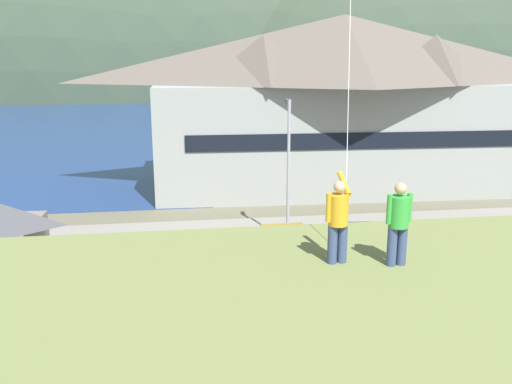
{
  "coord_description": "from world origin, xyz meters",
  "views": [
    {
      "loc": [
        -4.82,
        -17.86,
        10.45
      ],
      "look_at": [
        -1.08,
        9.0,
        3.35
      ],
      "focal_mm": 39.16,
      "sensor_mm": 36.0,
      "label": 1
    }
  ],
  "objects": [
    {
      "name": "wharf_dock",
      "position": [
        -1.12,
        34.76,
        0.35
      ],
      "size": [
        3.2,
        10.91,
        0.7
      ],
      "color": "#70604C",
      "rests_on": "ground"
    },
    {
      "name": "parked_car_mid_row_center",
      "position": [
        4.52,
        7.05,
        1.06
      ],
      "size": [
        4.35,
        2.36,
        1.82
      ],
      "color": "navy",
      "rests_on": "parking_lot_pad"
    },
    {
      "name": "parking_lot_pad",
      "position": [
        0.0,
        5.0,
        0.05
      ],
      "size": [
        40.0,
        20.0,
        0.1
      ],
      "primitive_type": "cube",
      "color": "gray",
      "rests_on": "ground"
    },
    {
      "name": "far_hill_east_peak",
      "position": [
        -26.12,
        121.77,
        0.0
      ],
      "size": [
        147.3,
        64.61,
        89.83
      ],
      "primitive_type": "ellipsoid",
      "color": "#3D4C38",
      "rests_on": "ground"
    },
    {
      "name": "parking_light_pole",
      "position": [
        0.87,
        10.55,
        4.49
      ],
      "size": [
        0.24,
        0.78,
        7.69
      ],
      "color": "#ADADB2",
      "rests_on": "parking_lot_pad"
    },
    {
      "name": "parked_car_back_row_right",
      "position": [
        -5.0,
        6.47,
        1.06
      ],
      "size": [
        4.24,
        2.13,
        1.82
      ],
      "color": "black",
      "rests_on": "parking_lot_pad"
    },
    {
      "name": "parked_car_front_row_silver",
      "position": [
        -0.02,
        7.35,
        1.06
      ],
      "size": [
        4.21,
        2.07,
        1.82
      ],
      "color": "#B28923",
      "rests_on": "parking_lot_pad"
    },
    {
      "name": "harbor_lodge",
      "position": [
        7.38,
        22.89,
        6.74
      ],
      "size": [
        29.5,
        12.64,
        12.69
      ],
      "color": "#999E99",
      "rests_on": "ground"
    },
    {
      "name": "person_companion",
      "position": [
        -0.49,
        -7.65,
        7.03
      ],
      "size": [
        0.55,
        0.4,
        1.74
      ],
      "color": "#384770",
      "rests_on": "grassy_hill_foreground"
    },
    {
      "name": "moored_boat_outer_mooring",
      "position": [
        2.61,
        36.97,
        0.72
      ],
      "size": [
        3.58,
        8.67,
        2.16
      ],
      "color": "#A8A399",
      "rests_on": "ground"
    },
    {
      "name": "bay_water",
      "position": [
        0.0,
        60.0,
        0.01
      ],
      "size": [
        360.0,
        84.0,
        0.03
      ],
      "primitive_type": "cube",
      "color": "navy",
      "rests_on": "ground"
    },
    {
      "name": "far_hill_far_shoulder",
      "position": [
        75.26,
        108.72,
        0.0
      ],
      "size": [
        149.2,
        67.12,
        70.51
      ],
      "primitive_type": "ellipsoid",
      "color": "#3D4C38",
      "rests_on": "ground"
    },
    {
      "name": "parked_car_mid_row_near",
      "position": [
        3.59,
        0.21,
        1.06
      ],
      "size": [
        4.35,
        2.37,
        1.82
      ],
      "color": "#B28923",
      "rests_on": "parking_lot_pad"
    },
    {
      "name": "parked_car_back_row_left",
      "position": [
        -3.42,
        1.3,
        1.06
      ],
      "size": [
        4.21,
        2.08,
        1.82
      ],
      "color": "silver",
      "rests_on": "parking_lot_pad"
    },
    {
      "name": "ground_plane",
      "position": [
        0.0,
        0.0,
        0.0
      ],
      "size": [
        600.0,
        600.0,
        0.0
      ],
      "primitive_type": "plane",
      "color": "#66604C"
    },
    {
      "name": "person_kite_flyer",
      "position": [
        -1.66,
        -7.35,
        7.05
      ],
      "size": [
        0.52,
        0.68,
        1.86
      ],
      "color": "#384770",
      "rests_on": "grassy_hill_foreground"
    },
    {
      "name": "far_hill_center_saddle",
      "position": [
        72.18,
        108.25,
        0.0
      ],
      "size": [
        110.66,
        65.28,
        75.95
      ],
      "primitive_type": "ellipsoid",
      "color": "#3D4C38",
      "rests_on": "ground"
    },
    {
      "name": "moored_boat_wharfside",
      "position": [
        -4.78,
        36.62,
        0.72
      ],
      "size": [
        3.31,
        8.37,
        2.16
      ],
      "color": "#A8A399",
      "rests_on": "ground"
    }
  ]
}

